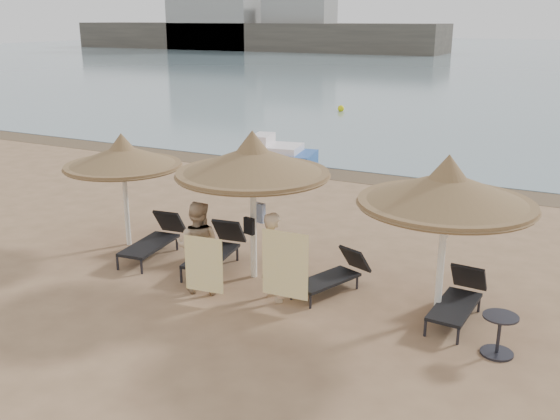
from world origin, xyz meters
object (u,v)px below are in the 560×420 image
Objects in this scene: side_table at (499,336)px; pedal_boat at (275,157)px; lounger_far_left at (156,238)px; palapa_left at (123,157)px; palapa_right at (447,190)px; person_right at (273,250)px; person_left at (198,240)px; palapa_center at (253,162)px; lounger_near_right at (335,274)px; lounger_near_left at (217,248)px; lounger_far_right at (459,298)px.

side_table is 0.23× the size of pedal_boat.
lounger_far_left is at bearing 172.27° from side_table.
palapa_left is 6.91m from palapa_right.
person_left is at bearing 42.31° from person_right.
palapa_center is at bearing -8.13° from lounger_far_left.
pedal_boat reaches higher than lounger_near_right.
person_left is (-2.20, -1.14, 0.66)m from lounger_near_right.
palapa_left is at bearing 171.51° from side_table.
palapa_left is at bearing 174.87° from palapa_center.
lounger_near_left reaches higher than side_table.
lounger_near_left is 1.36m from person_left.
palapa_right is 1.04× the size of pedal_boat.
lounger_near_left is 0.96× the size of person_left.
person_left reaches higher than lounger_near_left.
palapa_left is 3.97× the size of side_table.
lounger_far_left is 3.01× the size of side_table.
person_right reaches higher than pedal_boat.
lounger_far_left is 2.21m from person_left.
pedal_boat is at bearing 133.31° from side_table.
pedal_boat reaches higher than side_table.
pedal_boat is (-2.77, 7.82, 0.06)m from lounger_near_left.
lounger_far_left is 1.13× the size of lounger_near_right.
person_left reaches higher than lounger_far_right.
pedal_boat is at bearing 131.87° from palapa_right.
palapa_center is at bearing -175.36° from lounger_far_right.
lounger_near_left is 4.79m from lounger_far_right.
lounger_near_right is (4.96, -0.18, -1.65)m from palapa_left.
palapa_center is 1.71× the size of lounger_near_right.
palapa_right is 1.48× the size of lounger_far_left.
lounger_far_right reaches higher than lounger_near_right.
palapa_right is at bearing -3.72° from palapa_left.
palapa_center is 1.65× the size of lounger_far_right.
palapa_center is at bearing -134.69° from person_left.
lounger_far_right is (7.19, -0.23, -1.63)m from palapa_left.
side_table is 0.34× the size of person_right.
side_table is at bearing 165.93° from person_left.
lounger_near_right is 2.23m from lounger_far_right.
person_right reaches higher than lounger_near_left.
palapa_left is 1.32× the size of lounger_near_left.
lounger_near_right is at bearing -177.78° from lounger_far_right.
lounger_near_left is (-0.93, 0.14, -1.90)m from palapa_center.
lounger_far_left is 0.70× the size of pedal_boat.
palapa_left is at bearing -97.07° from pedal_boat.
person_right is (1.38, 0.28, -0.05)m from person_left.
person_right is at bearing -112.67° from lounger_near_right.
side_table is at bearing -56.55° from pedal_boat.
palapa_left reaches higher than lounger_near_right.
lounger_far_left is 0.96× the size of person_left.
palapa_right is 1.61× the size of lounger_far_right.
lounger_near_left is 5.66m from side_table.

